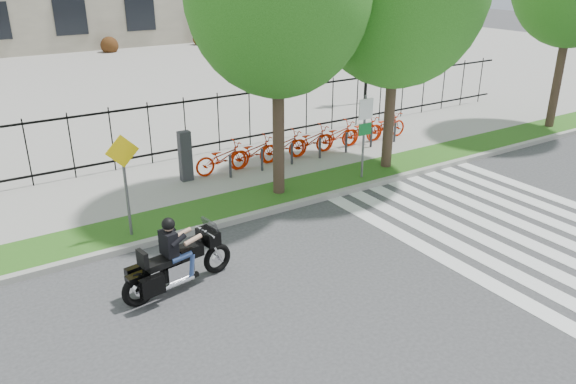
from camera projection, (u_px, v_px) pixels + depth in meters
ground at (366, 285)px, 11.59m from camera, size 120.00×120.00×0.00m
curb at (265, 212)px, 14.75m from camera, size 60.00×0.20×0.15m
grass_verge at (249, 201)px, 15.41m from camera, size 60.00×1.50×0.15m
sidewalk at (210, 174)px, 17.35m from camera, size 60.00×3.50×0.15m
plaza at (73, 80)px, 31.00m from camera, size 80.00×34.00×0.10m
crosswalk_stripes at (515, 229)px, 14.00m from camera, size 5.70×8.00×0.01m
iron_fence at (185, 128)px, 18.30m from camera, size 30.00×0.06×2.00m
lamp_post_right at (368, 34)px, 24.68m from camera, size 1.06×0.70×4.25m
bike_share_station at (309, 141)px, 18.72m from camera, size 8.88×0.85×1.50m
sign_pole_regulatory at (365, 126)px, 16.32m from camera, size 0.50×0.09×2.50m
sign_pole_warning at (124, 172)px, 12.78m from camera, size 0.78×0.09×2.49m
motorcycle_rider at (178, 260)px, 11.25m from camera, size 2.52×0.93×1.95m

